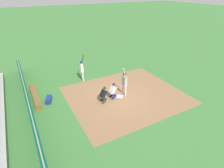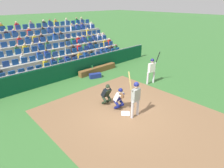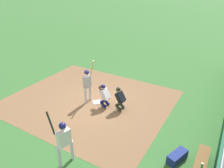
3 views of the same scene
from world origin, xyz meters
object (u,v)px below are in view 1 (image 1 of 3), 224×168
at_px(catcher_crouching, 113,90).
at_px(equipment_duffel_bag, 49,100).
at_px(home_plate_umpire, 104,94).
at_px(water_bottle_on_bench, 34,95).
at_px(home_plate_marker, 120,96).
at_px(on_deck_batter, 82,68).
at_px(dugout_bench, 35,96).
at_px(batter_at_plate, 124,81).

height_order(catcher_crouching, equipment_duffel_bag, catcher_crouching).
distance_m(home_plate_umpire, water_bottle_on_bench, 5.02).
height_order(home_plate_marker, on_deck_batter, on_deck_batter).
distance_m(catcher_crouching, water_bottle_on_bench, 5.72).
xyz_separation_m(dugout_bench, equipment_duffel_bag, (0.92, 0.82, -0.05)).
xyz_separation_m(home_plate_marker, batter_at_plate, (-0.15, 0.47, 1.17)).
xyz_separation_m(home_plate_marker, water_bottle_on_bench, (-2.34, -5.81, 0.54)).
height_order(home_plate_umpire, on_deck_batter, on_deck_batter).
relative_size(home_plate_marker, catcher_crouching, 0.34).
height_order(home_plate_marker, catcher_crouching, catcher_crouching).
xyz_separation_m(home_plate_marker, on_deck_batter, (-4.13, -1.46, 1.12)).
bearing_deg(on_deck_batter, catcher_crouching, 12.72).
relative_size(dugout_bench, on_deck_batter, 1.53).
distance_m(dugout_bench, water_bottle_on_bench, 0.61).
bearing_deg(home_plate_marker, on_deck_batter, -160.50).
relative_size(home_plate_marker, equipment_duffel_bag, 0.50).
distance_m(catcher_crouching, dugout_bench, 5.91).
bearing_deg(dugout_bench, on_deck_batter, 106.69).
height_order(home_plate_marker, equipment_duffel_bag, equipment_duffel_bag).
distance_m(equipment_duffel_bag, on_deck_batter, 4.22).
height_order(water_bottle_on_bench, on_deck_batter, on_deck_batter).
xyz_separation_m(water_bottle_on_bench, on_deck_batter, (-1.79, 4.34, 0.57)).
bearing_deg(water_bottle_on_bench, dugout_bench, 173.95).
xyz_separation_m(catcher_crouching, dugout_bench, (-2.76, -5.20, -0.49)).
xyz_separation_m(batter_at_plate, catcher_crouching, (0.07, -1.02, -0.48)).
relative_size(home_plate_marker, batter_at_plate, 0.18).
xyz_separation_m(home_plate_umpire, on_deck_batter, (-4.19, -0.07, 0.44)).
bearing_deg(on_deck_batter, dugout_bench, -73.31).
distance_m(home_plate_marker, dugout_bench, 6.42).
relative_size(catcher_crouching, dugout_bench, 0.37).
bearing_deg(home_plate_umpire, home_plate_marker, 92.21).
distance_m(dugout_bench, on_deck_batter, 4.57).
xyz_separation_m(water_bottle_on_bench, equipment_duffel_bag, (0.41, 0.87, -0.39)).
height_order(batter_at_plate, equipment_duffel_bag, batter_at_plate).
bearing_deg(water_bottle_on_bench, equipment_duffel_bag, 64.69).
bearing_deg(catcher_crouching, home_plate_umpire, -80.82).
relative_size(equipment_duffel_bag, on_deck_batter, 0.38).
bearing_deg(water_bottle_on_bench, on_deck_batter, 112.44).
xyz_separation_m(catcher_crouching, home_plate_umpire, (0.14, -0.85, -0.02)).
height_order(catcher_crouching, on_deck_batter, on_deck_batter).
xyz_separation_m(batter_at_plate, on_deck_batter, (-3.98, -1.93, -0.06)).
relative_size(batter_at_plate, equipment_duffel_bag, 2.73).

